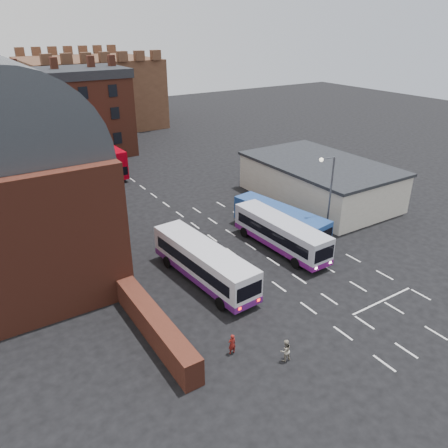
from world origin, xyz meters
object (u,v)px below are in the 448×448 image
bus_red_double (105,159)px  pedestrian_red (232,344)px  bus_white_outbound (204,261)px  pedestrian_beige (285,350)px  bus_white_inbound (281,232)px  bus_blue (280,219)px  street_lamp (328,191)px

bus_red_double → pedestrian_red: bearing=80.0°
pedestrian_red → bus_white_outbound: bearing=-106.3°
pedestrian_red → pedestrian_beige: 3.14m
bus_white_inbound → bus_blue: 2.73m
bus_white_inbound → bus_red_double: bus_red_double is taller
bus_white_outbound → bus_blue: (9.86, 3.02, -0.12)m
bus_white_inbound → bus_blue: bearing=-130.4°
bus_white_outbound → bus_blue: bearing=12.7°
bus_white_outbound → pedestrian_red: 8.36m
bus_white_outbound → bus_blue: bus_white_outbound is taller
bus_white_inbound → pedestrian_beige: bearing=50.1°
bus_white_inbound → bus_red_double: 28.78m
street_lamp → pedestrian_red: street_lamp is taller
bus_blue → street_lamp: (2.75, -2.91, 3.12)m
bus_white_inbound → street_lamp: street_lamp is taller
bus_white_outbound → street_lamp: size_ratio=1.38×
bus_red_double → street_lamp: bearing=107.2°
street_lamp → pedestrian_beige: street_lamp is taller
bus_white_inbound → bus_white_outbound: bearing=4.4°
bus_red_double → bus_white_inbound: bearing=99.3°
bus_red_double → pedestrian_beige: size_ratio=6.75×
bus_red_double → pedestrian_red: bus_red_double is taller
street_lamp → pedestrian_beige: size_ratio=5.50×
pedestrian_beige → pedestrian_red: bearing=-40.1°
bus_white_outbound → pedestrian_red: bus_white_outbound is taller
bus_white_outbound → pedestrian_beige: bearing=-96.6°
bus_white_inbound → pedestrian_red: (-10.84, -8.74, -0.95)m
bus_white_outbound → street_lamp: 12.96m
bus_white_outbound → bus_red_double: 29.19m
bus_white_inbound → bus_red_double: (-5.74, 28.20, 0.40)m
street_lamp → pedestrian_beige: 16.96m
pedestrian_beige → bus_blue: bearing=-124.8°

